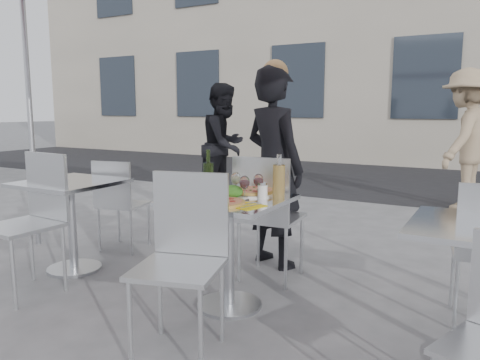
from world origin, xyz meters
The scene contains 23 objects.
ground centered at (0.00, 0.00, 0.00)m, with size 80.00×80.00×0.00m, color #5E5E60.
street_asphalt centered at (0.00, 6.50, 0.00)m, with size 24.00×5.00×0.00m, color black.
main_table centered at (0.00, 0.00, 0.54)m, with size 0.72×0.72×0.75m.
side_table_left centered at (-1.50, 0.00, 0.54)m, with size 0.72×0.72×0.75m.
chair_far centered at (0.02, 0.53, 0.58)m, with size 0.48×0.49×0.98m.
chair_near centered at (0.05, -0.57, 0.58)m, with size 0.55×0.56×0.98m.
side_chair_lfar centered at (-1.53, 0.58, 0.51)m, with size 0.46×0.47×0.86m.
side_chair_lnear centered at (-1.40, -0.43, 0.60)m, with size 0.49×0.50×1.01m.
woman_diner centered at (-0.12, 0.95, 0.84)m, with size 0.61×0.40×1.68m, color black.
pedestrian_a centered at (-1.76, 2.87, 0.83)m, with size 0.81×0.63×1.67m, color black.
pedestrian_b centered at (1.13, 4.25, 0.93)m, with size 1.20×0.69×1.85m, color tan.
pizza_near centered at (0.04, -0.19, 0.76)m, with size 0.33×0.33×0.02m.
pizza_far centered at (0.06, 0.22, 0.77)m, with size 0.35×0.35×0.03m.
salad_plate centered at (0.02, 0.01, 0.79)m, with size 0.22×0.22×0.09m.
wine_bottle centered at (-0.27, 0.17, 0.86)m, with size 0.07×0.08×0.29m.
carafe centered at (0.29, 0.15, 0.87)m, with size 0.08×0.08×0.29m.
sugar_shaker centered at (0.20, 0.09, 0.80)m, with size 0.06×0.06×0.11m.
wineglass_white_a centered at (-0.05, -0.01, 0.86)m, with size 0.07×0.07×0.16m.
wineglass_white_b centered at (-0.02, 0.12, 0.86)m, with size 0.07×0.07×0.16m.
wineglass_red_a centered at (0.12, 0.00, 0.86)m, with size 0.07×0.07×0.16m.
wineglass_red_b centered at (0.16, 0.12, 0.86)m, with size 0.07×0.07×0.16m.
napkin_left centered at (-0.27, -0.21, 0.75)m, with size 0.24×0.24×0.01m.
napkin_right centered at (0.22, -0.17, 0.75)m, with size 0.22×0.22×0.01m.
Camera 1 is at (1.53, -2.60, 1.33)m, focal length 35.00 mm.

